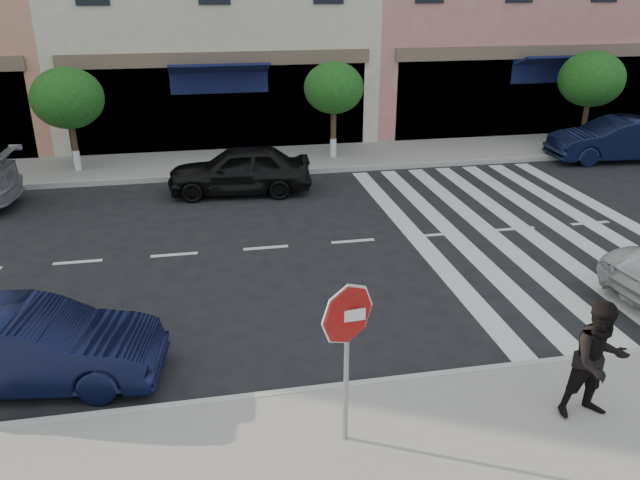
# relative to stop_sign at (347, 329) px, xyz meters

# --- Properties ---
(ground) EXTENTS (120.00, 120.00, 0.00)m
(ground) POSITION_rel_stop_sign_xyz_m (-0.27, 2.62, -1.76)
(ground) COLOR black
(ground) RESTS_ON ground
(sidewalk_far) EXTENTS (60.00, 3.00, 0.15)m
(sidewalk_far) POSITION_rel_stop_sign_xyz_m (-0.27, 13.62, -1.69)
(sidewalk_far) COLOR gray
(sidewalk_far) RESTS_ON ground
(street_tree_wb) EXTENTS (2.10, 2.10, 3.06)m
(street_tree_wb) POSITION_rel_stop_sign_xyz_m (-5.27, 13.42, 0.55)
(street_tree_wb) COLOR #473323
(street_tree_wb) RESTS_ON sidewalk_far
(street_tree_c) EXTENTS (1.90, 1.90, 3.04)m
(street_tree_c) POSITION_rel_stop_sign_xyz_m (2.73, 13.42, 0.59)
(street_tree_c) COLOR #473323
(street_tree_c) RESTS_ON sidewalk_far
(street_tree_ea) EXTENTS (2.20, 2.20, 3.19)m
(street_tree_ea) POSITION_rel_stop_sign_xyz_m (11.73, 13.42, 0.63)
(street_tree_ea) COLOR #473323
(street_tree_ea) RESTS_ON sidewalk_far
(stop_sign) EXTENTS (0.77, 0.12, 2.19)m
(stop_sign) POSITION_rel_stop_sign_xyz_m (0.00, 0.00, 0.00)
(stop_sign) COLOR gray
(stop_sign) RESTS_ON sidewalk_near
(walker) EXTENTS (0.82, 0.65, 1.68)m
(walker) POSITION_rel_stop_sign_xyz_m (3.30, -0.14, -0.77)
(walker) COLOR black
(walker) RESTS_ON sidewalk_near
(car_near_mid) EXTENTS (3.86, 1.78, 1.23)m
(car_near_mid) POSITION_rel_stop_sign_xyz_m (-4.16, 2.25, -1.15)
(car_near_mid) COLOR black
(car_near_mid) RESTS_ON ground
(car_far_mid) EXTENTS (4.04, 1.90, 1.34)m
(car_far_mid) POSITION_rel_stop_sign_xyz_m (-0.52, 10.65, -1.09)
(car_far_mid) COLOR black
(car_far_mid) RESTS_ON ground
(car_far_right) EXTENTS (4.37, 1.81, 1.41)m
(car_far_right) POSITION_rel_stop_sign_xyz_m (11.83, 11.72, -1.06)
(car_far_right) COLOR black
(car_far_right) RESTS_ON ground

